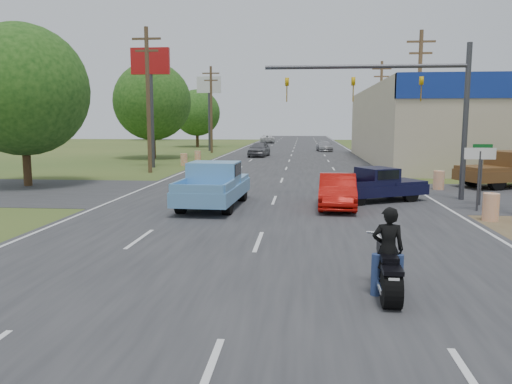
# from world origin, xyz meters

# --- Properties ---
(ground) EXTENTS (200.00, 200.00, 0.00)m
(ground) POSITION_xyz_m (0.00, 0.00, 0.00)
(ground) COLOR #344F1F
(ground) RESTS_ON ground
(main_road) EXTENTS (15.00, 180.00, 0.02)m
(main_road) POSITION_xyz_m (0.00, 40.00, 0.01)
(main_road) COLOR #2D2D30
(main_road) RESTS_ON ground
(cross_road) EXTENTS (120.00, 10.00, 0.02)m
(cross_road) POSITION_xyz_m (0.00, 18.00, 0.01)
(cross_road) COLOR #2D2D30
(cross_road) RESTS_ON ground
(utility_pole_2) EXTENTS (2.00, 0.28, 10.00)m
(utility_pole_2) POSITION_xyz_m (9.50, 31.00, 5.32)
(utility_pole_2) COLOR #4C3823
(utility_pole_2) RESTS_ON ground
(utility_pole_3) EXTENTS (2.00, 0.28, 10.00)m
(utility_pole_3) POSITION_xyz_m (9.50, 49.00, 5.32)
(utility_pole_3) COLOR #4C3823
(utility_pole_3) RESTS_ON ground
(utility_pole_5) EXTENTS (2.00, 0.28, 10.00)m
(utility_pole_5) POSITION_xyz_m (-9.50, 28.00, 5.32)
(utility_pole_5) COLOR #4C3823
(utility_pole_5) RESTS_ON ground
(utility_pole_6) EXTENTS (2.00, 0.28, 10.00)m
(utility_pole_6) POSITION_xyz_m (-9.50, 52.00, 5.32)
(utility_pole_6) COLOR #4C3823
(utility_pole_6) RESTS_ON ground
(tree_0) EXTENTS (7.14, 7.14, 8.84)m
(tree_0) POSITION_xyz_m (-14.00, 20.00, 5.26)
(tree_0) COLOR #422D19
(tree_0) RESTS_ON ground
(tree_1) EXTENTS (7.56, 7.56, 9.36)m
(tree_1) POSITION_xyz_m (-13.50, 42.00, 5.57)
(tree_1) COLOR #422D19
(tree_1) RESTS_ON ground
(tree_2) EXTENTS (6.72, 6.72, 8.32)m
(tree_2) POSITION_xyz_m (-14.20, 66.00, 4.95)
(tree_2) COLOR #422D19
(tree_2) RESTS_ON ground
(tree_5) EXTENTS (7.98, 7.98, 9.88)m
(tree_5) POSITION_xyz_m (30.00, 95.00, 5.88)
(tree_5) COLOR #422D19
(tree_5) RESTS_ON ground
(tree_6) EXTENTS (8.82, 8.82, 10.92)m
(tree_6) POSITION_xyz_m (-30.00, 95.00, 6.51)
(tree_6) COLOR #422D19
(tree_6) RESTS_ON ground
(barrel_0) EXTENTS (0.56, 0.56, 1.00)m
(barrel_0) POSITION_xyz_m (8.00, 12.00, 0.50)
(barrel_0) COLOR orange
(barrel_0) RESTS_ON ground
(barrel_1) EXTENTS (0.56, 0.56, 1.00)m
(barrel_1) POSITION_xyz_m (8.40, 20.50, 0.50)
(barrel_1) COLOR orange
(barrel_1) RESTS_ON ground
(barrel_2) EXTENTS (0.56, 0.56, 1.00)m
(barrel_2) POSITION_xyz_m (-8.50, 34.00, 0.50)
(barrel_2) COLOR orange
(barrel_2) RESTS_ON ground
(barrel_3) EXTENTS (0.56, 0.56, 1.00)m
(barrel_3) POSITION_xyz_m (-8.20, 38.00, 0.50)
(barrel_3) COLOR orange
(barrel_3) RESTS_ON ground
(pole_sign_left_near) EXTENTS (3.00, 0.35, 9.20)m
(pole_sign_left_near) POSITION_xyz_m (-10.50, 32.00, 7.17)
(pole_sign_left_near) COLOR #3F3F44
(pole_sign_left_near) RESTS_ON ground
(pole_sign_left_far) EXTENTS (3.00, 0.35, 9.20)m
(pole_sign_left_far) POSITION_xyz_m (-10.50, 56.00, 7.17)
(pole_sign_left_far) COLOR #3F3F44
(pole_sign_left_far) RESTS_ON ground
(lane_sign) EXTENTS (1.20, 0.08, 2.52)m
(lane_sign) POSITION_xyz_m (8.20, 14.00, 1.90)
(lane_sign) COLOR #3F3F44
(lane_sign) RESTS_ON ground
(street_name_sign) EXTENTS (0.80, 0.08, 2.61)m
(street_name_sign) POSITION_xyz_m (8.80, 15.50, 1.61)
(street_name_sign) COLOR #3F3F44
(street_name_sign) RESTS_ON ground
(signal_mast) EXTENTS (9.12, 0.40, 7.00)m
(signal_mast) POSITION_xyz_m (5.82, 17.00, 4.80)
(signal_mast) COLOR #3F3F44
(signal_mast) RESTS_ON ground
(red_convertible) EXTENTS (1.71, 4.31, 1.39)m
(red_convertible) POSITION_xyz_m (2.71, 14.26, 0.70)
(red_convertible) COLOR #A50D07
(red_convertible) RESTS_ON ground
(motorcycle) EXTENTS (0.71, 2.32, 1.18)m
(motorcycle) POSITION_xyz_m (3.00, 3.57, 0.52)
(motorcycle) COLOR black
(motorcycle) RESTS_ON ground
(rider) EXTENTS (0.65, 0.44, 1.74)m
(rider) POSITION_xyz_m (3.00, 3.64, 0.87)
(rider) COLOR black
(rider) RESTS_ON ground
(blue_pickup) EXTENTS (2.44, 5.77, 1.88)m
(blue_pickup) POSITION_xyz_m (-2.41, 14.18, 0.95)
(blue_pickup) COLOR black
(blue_pickup) RESTS_ON ground
(navy_pickup) EXTENTS (4.88, 3.68, 1.52)m
(navy_pickup) POSITION_xyz_m (4.59, 16.17, 0.77)
(navy_pickup) COLOR black
(navy_pickup) RESTS_ON ground
(brown_pickup) EXTENTS (6.36, 4.28, 1.97)m
(brown_pickup) POSITION_xyz_m (12.52, 21.95, 0.99)
(brown_pickup) COLOR black
(brown_pickup) RESTS_ON ground
(distant_car_grey) EXTENTS (2.29, 4.72, 1.55)m
(distant_car_grey) POSITION_xyz_m (-3.29, 45.48, 0.78)
(distant_car_grey) COLOR slate
(distant_car_grey) RESTS_ON ground
(distant_car_silver) EXTENTS (2.12, 4.49, 1.27)m
(distant_car_silver) POSITION_xyz_m (3.90, 56.15, 0.63)
(distant_car_silver) COLOR #A2A1A6
(distant_car_silver) RESTS_ON ground
(distant_car_white) EXTENTS (2.99, 5.32, 1.40)m
(distant_car_white) POSITION_xyz_m (-5.02, 80.85, 0.70)
(distant_car_white) COLOR silver
(distant_car_white) RESTS_ON ground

